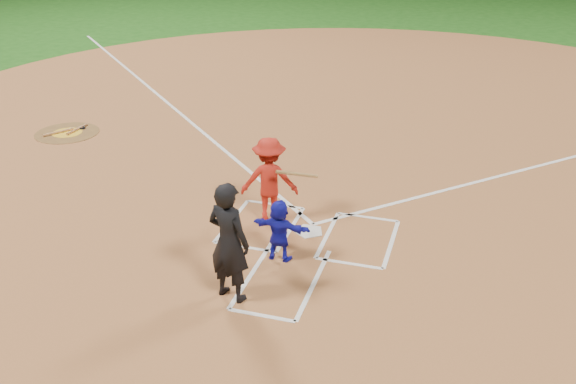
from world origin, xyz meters
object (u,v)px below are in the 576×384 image
(catcher, at_px, (279,230))
(umpire, at_px, (229,242))
(home_plate, at_px, (309,231))
(on_deck_circle, at_px, (67,133))
(batter_at_plate, at_px, (269,180))

(catcher, relative_size, umpire, 0.57)
(home_plate, bearing_deg, catcher, 77.57)
(home_plate, bearing_deg, on_deck_circle, -23.79)
(catcher, bearing_deg, home_plate, -98.14)
(home_plate, height_order, batter_at_plate, batter_at_plate)
(home_plate, relative_size, catcher, 0.52)
(umpire, xyz_separation_m, batter_at_plate, (-0.23, 2.70, -0.14))
(on_deck_circle, relative_size, umpire, 0.84)
(on_deck_circle, bearing_deg, umpire, -39.63)
(home_plate, distance_m, on_deck_circle, 8.40)
(home_plate, distance_m, catcher, 1.26)
(home_plate, height_order, umpire, umpire)
(home_plate, height_order, on_deck_circle, home_plate)
(umpire, distance_m, batter_at_plate, 2.71)
(batter_at_plate, bearing_deg, home_plate, -15.79)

